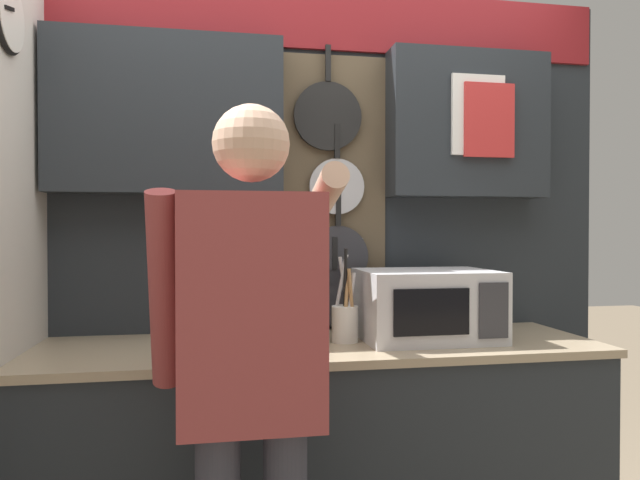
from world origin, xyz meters
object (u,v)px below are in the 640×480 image
utensil_crock (345,319)px  microwave (427,305)px  person (251,358)px  knife_block (287,317)px

utensil_crock → microwave: bearing=-0.3°
utensil_crock → person: bearing=-124.6°
knife_block → utensil_crock: size_ratio=0.79×
person → utensil_crock: bearing=55.4°
knife_block → utensil_crock: 0.22m
microwave → knife_block: size_ratio=1.81×
microwave → person: (-0.71, -0.56, -0.06)m
microwave → knife_block: knife_block is taller
knife_block → utensil_crock: utensil_crock is taller
knife_block → utensil_crock: (0.22, 0.00, -0.01)m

